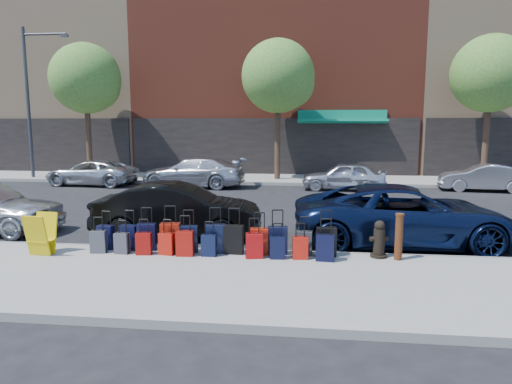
# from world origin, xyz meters

# --- Properties ---
(ground) EXTENTS (120.00, 120.00, 0.00)m
(ground) POSITION_xyz_m (0.00, 0.00, 0.00)
(ground) COLOR black
(ground) RESTS_ON ground
(sidewalk_near) EXTENTS (60.00, 4.00, 0.15)m
(sidewalk_near) POSITION_xyz_m (0.00, -6.50, 0.07)
(sidewalk_near) COLOR gray
(sidewalk_near) RESTS_ON ground
(sidewalk_far) EXTENTS (60.00, 4.00, 0.15)m
(sidewalk_far) POSITION_xyz_m (0.00, 10.00, 0.07)
(sidewalk_far) COLOR gray
(sidewalk_far) RESTS_ON ground
(curb_near) EXTENTS (60.00, 0.08, 0.15)m
(curb_near) POSITION_xyz_m (0.00, -4.48, 0.07)
(curb_near) COLOR gray
(curb_near) RESTS_ON ground
(curb_far) EXTENTS (60.00, 0.08, 0.15)m
(curb_far) POSITION_xyz_m (0.00, 7.98, 0.07)
(curb_far) COLOR gray
(curb_far) RESTS_ON ground
(building_left) EXTENTS (15.00, 12.12, 16.00)m
(building_left) POSITION_xyz_m (-16.00, 17.98, 7.98)
(building_left) COLOR tan
(building_left) RESTS_ON ground
(building_center) EXTENTS (17.00, 12.85, 20.00)m
(building_center) POSITION_xyz_m (0.00, 17.99, 9.98)
(building_center) COLOR maroon
(building_center) RESTS_ON ground
(tree_left) EXTENTS (3.80, 3.80, 7.27)m
(tree_left) POSITION_xyz_m (-9.86, 9.50, 5.41)
(tree_left) COLOR black
(tree_left) RESTS_ON sidewalk_far
(tree_center) EXTENTS (3.80, 3.80, 7.27)m
(tree_center) POSITION_xyz_m (0.64, 9.50, 5.41)
(tree_center) COLOR black
(tree_center) RESTS_ON sidewalk_far
(tree_right) EXTENTS (3.80, 3.80, 7.27)m
(tree_right) POSITION_xyz_m (11.14, 9.50, 5.41)
(tree_right) COLOR black
(tree_right) RESTS_ON sidewalk_far
(streetlight) EXTENTS (2.59, 0.18, 8.00)m
(streetlight) POSITION_xyz_m (-12.80, 8.80, 4.66)
(streetlight) COLOR #333338
(streetlight) RESTS_ON sidewalk_far
(suitcase_front_0) EXTENTS (0.39, 0.25, 0.90)m
(suitcase_front_0) POSITION_xyz_m (-2.55, -4.80, 0.43)
(suitcase_front_0) COLOR black
(suitcase_front_0) RESTS_ON sidewalk_near
(suitcase_front_1) EXTENTS (0.40, 0.25, 0.93)m
(suitcase_front_1) POSITION_xyz_m (-1.98, -4.80, 0.44)
(suitcase_front_1) COLOR black
(suitcase_front_1) RESTS_ON sidewalk_near
(suitcase_front_2) EXTENTS (0.45, 0.29, 1.00)m
(suitcase_front_2) POSITION_xyz_m (-1.56, -4.79, 0.46)
(suitcase_front_2) COLOR black
(suitcase_front_2) RESTS_ON sidewalk_near
(suitcase_front_3) EXTENTS (0.47, 0.30, 1.06)m
(suitcase_front_3) POSITION_xyz_m (-0.98, -4.84, 0.48)
(suitcase_front_3) COLOR maroon
(suitcase_front_3) RESTS_ON sidewalk_near
(suitcase_front_4) EXTENTS (0.43, 0.28, 0.98)m
(suitcase_front_4) POSITION_xyz_m (-0.54, -4.85, 0.46)
(suitcase_front_4) COLOR black
(suitcase_front_4) RESTS_ON sidewalk_near
(suitcase_front_5) EXTENTS (0.47, 0.31, 1.04)m
(suitcase_front_5) POSITION_xyz_m (0.07, -4.84, 0.48)
(suitcase_front_5) COLOR black
(suitcase_front_5) RESTS_ON sidewalk_near
(suitcase_front_6) EXTENTS (0.44, 0.25, 1.04)m
(suitcase_front_6) POSITION_xyz_m (0.49, -4.84, 0.48)
(suitcase_front_6) COLOR black
(suitcase_front_6) RESTS_ON sidewalk_near
(suitcase_front_7) EXTENTS (0.42, 0.26, 0.96)m
(suitcase_front_7) POSITION_xyz_m (1.08, -4.84, 0.45)
(suitcase_front_7) COLOR #AC1C0B
(suitcase_front_7) RESTS_ON sidewalk_near
(suitcase_front_8) EXTENTS (0.45, 0.30, 1.01)m
(suitcase_front_8) POSITION_xyz_m (1.49, -4.78, 0.47)
(suitcase_front_8) COLOR black
(suitcase_front_8) RESTS_ON sidewalk_near
(suitcase_front_9) EXTENTS (0.37, 0.23, 0.87)m
(suitcase_front_9) POSITION_xyz_m (2.08, -4.77, 0.42)
(suitcase_front_9) COLOR #333337
(suitcase_front_9) RESTS_ON sidewalk_near
(suitcase_front_10) EXTENTS (0.45, 0.29, 1.03)m
(suitcase_front_10) POSITION_xyz_m (2.56, -4.80, 0.47)
(suitcase_front_10) COLOR black
(suitcase_front_10) RESTS_ON sidewalk_near
(suitcase_back_0) EXTENTS (0.37, 0.24, 0.82)m
(suitcase_back_0) POSITION_xyz_m (-2.58, -5.13, 0.41)
(suitcase_back_0) COLOR #424247
(suitcase_back_0) RESTS_ON sidewalk_near
(suitcase_back_1) EXTENTS (0.33, 0.21, 0.76)m
(suitcase_back_1) POSITION_xyz_m (-2.02, -5.13, 0.39)
(suitcase_back_1) COLOR #39393E
(suitcase_back_1) RESTS_ON sidewalk_near
(suitcase_back_2) EXTENTS (0.36, 0.23, 0.80)m
(suitcase_back_2) POSITION_xyz_m (-1.50, -5.15, 0.40)
(suitcase_back_2) COLOR maroon
(suitcase_back_2) RESTS_ON sidewalk_near
(suitcase_back_3) EXTENTS (0.36, 0.25, 0.80)m
(suitcase_back_3) POSITION_xyz_m (-0.98, -5.10, 0.40)
(suitcase_back_3) COLOR #AD160B
(suitcase_back_3) RESTS_ON sidewalk_near
(suitcase_back_4) EXTENTS (0.39, 0.24, 0.90)m
(suitcase_back_4) POSITION_xyz_m (-0.55, -5.14, 0.43)
(suitcase_back_4) COLOR #991109
(suitcase_back_4) RESTS_ON sidewalk_near
(suitcase_back_5) EXTENTS (0.32, 0.19, 0.77)m
(suitcase_back_5) POSITION_xyz_m (-0.02, -5.10, 0.39)
(suitcase_back_5) COLOR black
(suitcase_back_5) RESTS_ON sidewalk_near
(suitcase_back_7) EXTENTS (0.40, 0.28, 0.88)m
(suitcase_back_7) POSITION_xyz_m (1.00, -5.14, 0.43)
(suitcase_back_7) COLOR #9F0A0B
(suitcase_back_7) RESTS_ON sidewalk_near
(suitcase_back_8) EXTENTS (0.34, 0.22, 0.78)m
(suitcase_back_8) POSITION_xyz_m (1.50, -5.13, 0.40)
(suitcase_back_8) COLOR black
(suitcase_back_8) RESTS_ON sidewalk_near
(suitcase_back_9) EXTENTS (0.35, 0.22, 0.79)m
(suitcase_back_9) POSITION_xyz_m (2.00, -5.09, 0.40)
(suitcase_back_9) COLOR #B5160B
(suitcase_back_9) RESTS_ON sidewalk_near
(suitcase_back_10) EXTENTS (0.40, 0.26, 0.91)m
(suitcase_back_10) POSITION_xyz_m (2.53, -5.17, 0.44)
(suitcase_back_10) COLOR black
(suitcase_back_10) RESTS_ON sidewalk_near
(fire_hydrant) EXTENTS (0.42, 0.37, 0.82)m
(fire_hydrant) POSITION_xyz_m (3.71, -4.76, 0.53)
(fire_hydrant) COLOR black
(fire_hydrant) RESTS_ON sidewalk_near
(bollard) EXTENTS (0.19, 0.19, 1.01)m
(bollard) POSITION_xyz_m (4.10, -4.91, 0.67)
(bollard) COLOR #38190C
(bollard) RESTS_ON sidewalk_near
(display_rack) EXTENTS (0.56, 0.61, 0.93)m
(display_rack) POSITION_xyz_m (-3.77, -5.42, 0.61)
(display_rack) COLOR #D7B90B
(display_rack) RESTS_ON sidewalk_near
(car_near_1) EXTENTS (4.54, 1.83, 1.47)m
(car_near_1) POSITION_xyz_m (-1.33, -2.93, 0.73)
(car_near_1) COLOR black
(car_near_1) RESTS_ON ground
(car_near_2) EXTENTS (5.64, 2.79, 1.54)m
(car_near_2) POSITION_xyz_m (4.58, -3.07, 0.77)
(car_near_2) COLOR #0C1636
(car_near_2) RESTS_ON ground
(car_far_0) EXTENTS (4.69, 2.49, 1.26)m
(car_far_0) POSITION_xyz_m (-8.72, 7.02, 0.63)
(car_far_0) COLOR silver
(car_far_0) RESTS_ON ground
(car_far_1) EXTENTS (5.16, 2.38, 1.46)m
(car_far_1) POSITION_xyz_m (-3.44, 6.90, 0.73)
(car_far_1) COLOR silver
(car_far_1) RESTS_ON ground
(car_far_2) EXTENTS (3.95, 1.82, 1.31)m
(car_far_2) POSITION_xyz_m (3.79, 6.69, 0.66)
(car_far_2) COLOR silver
(car_far_2) RESTS_ON ground
(car_far_3) EXTENTS (3.95, 1.82, 1.25)m
(car_far_3) POSITION_xyz_m (10.11, 7.05, 0.63)
(car_far_3) COLOR silver
(car_far_3) RESTS_ON ground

